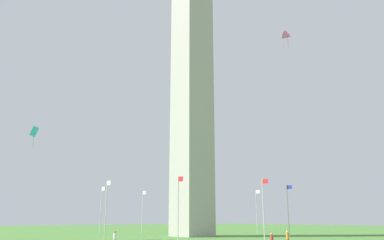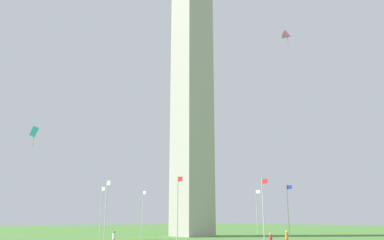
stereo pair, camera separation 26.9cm
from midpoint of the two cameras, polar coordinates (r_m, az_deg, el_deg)
ground_plane at (r=71.24m, az=0.11°, el=-16.27°), size 260.00×260.00×0.00m
obelisk_monument at (r=74.93m, az=0.10°, el=4.32°), size 5.80×5.80×52.74m
flagpole_n at (r=59.18m, az=10.26°, el=-11.98°), size 1.12×0.14×8.63m
flagpole_ne at (r=71.15m, az=13.69°, el=-12.10°), size 1.12×0.14×8.63m
flagpole_e at (r=82.34m, az=9.35°, el=-12.49°), size 1.12×0.14×8.63m
flagpole_se at (r=87.47m, az=1.42°, el=-12.74°), size 1.12×0.14×8.63m
flagpole_s at (r=84.64m, az=-6.94°, el=-12.60°), size 1.12×0.14×8.63m
flagpole_sw at (r=74.86m, az=-12.73°, el=-12.22°), size 1.12×0.14×8.63m
flagpole_w at (r=62.33m, az=-12.04°, el=-11.99°), size 1.12×0.14×8.63m
flagpole_nw at (r=54.90m, az=-1.89°, el=-12.06°), size 1.12×0.14×8.63m
person_orange_shirt at (r=45.50m, az=13.55°, el=-16.17°), size 0.32×0.32×1.73m
person_white_shirt at (r=44.68m, az=-10.91°, el=-16.35°), size 0.32×0.32×1.72m
kite_cyan_box at (r=64.44m, az=-21.49°, el=-1.56°), size 1.14×1.41×3.00m
kite_pink_delta at (r=67.99m, az=13.56°, el=11.64°), size 2.25×2.08×2.91m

